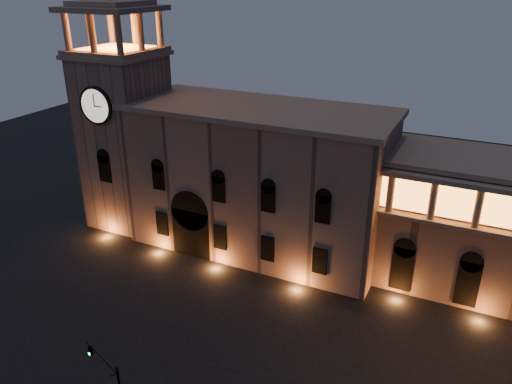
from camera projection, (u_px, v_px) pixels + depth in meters
ground at (172, 361)px, 43.76m from camera, size 160.00×160.00×0.00m
government_building at (258, 180)px, 59.22m from camera, size 30.80×12.80×17.60m
clock_tower at (125, 132)px, 64.21m from camera, size 9.80×9.80×32.40m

